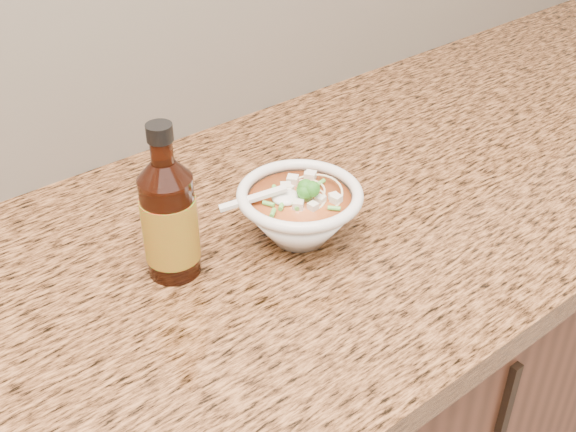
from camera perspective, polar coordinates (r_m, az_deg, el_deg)
counter_slab at (r=0.89m, az=-20.67°, el=-10.89°), size 4.00×0.68×0.04m
soup_bowl at (r=0.96m, az=0.94°, el=0.25°), size 0.18×0.17×0.09m
hot_sauce_bottle at (r=0.89m, az=-9.35°, el=-0.29°), size 0.08×0.08×0.21m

